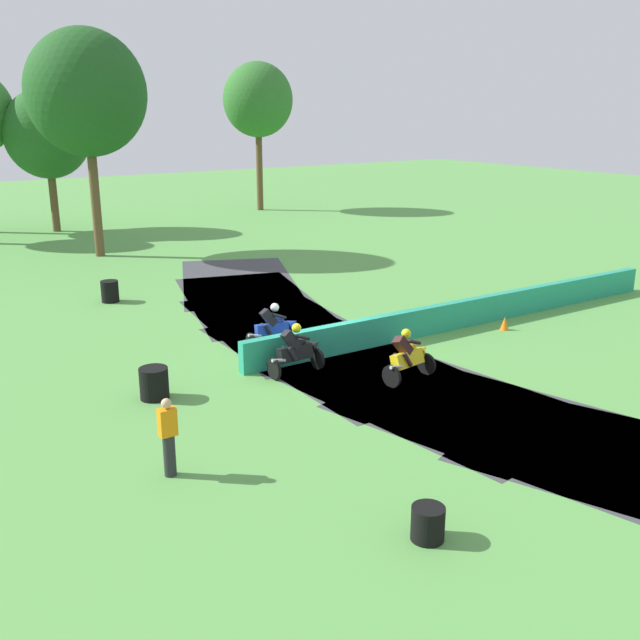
{
  "coord_description": "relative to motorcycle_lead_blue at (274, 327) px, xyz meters",
  "views": [
    {
      "loc": [
        -11.44,
        -16.48,
        6.99
      ],
      "look_at": [
        0.02,
        0.65,
        0.9
      ],
      "focal_mm": 40.56,
      "sensor_mm": 36.0,
      "label": 1
    }
  ],
  "objects": [
    {
      "name": "ground_plane",
      "position": [
        1.1,
        -1.44,
        -0.66
      ],
      "size": [
        120.0,
        120.0,
        0.0
      ],
      "primitive_type": "plane",
      "color": "#569947"
    },
    {
      "name": "track_asphalt",
      "position": [
        1.97,
        -1.45,
        -0.66
      ],
      "size": [
        8.53,
        29.82,
        0.01
      ],
      "color": "#3D3D42",
      "rests_on": "ground"
    },
    {
      "name": "safety_barrier",
      "position": [
        6.75,
        -1.52,
        -0.21
      ],
      "size": [
        17.24,
        0.55,
        0.9
      ],
      "primitive_type": "cube",
      "rotation": [
        0.0,
        0.0,
        4.7
      ],
      "color": "#239375",
      "rests_on": "ground"
    },
    {
      "name": "motorcycle_lead_blue",
      "position": [
        0.0,
        0.0,
        0.0
      ],
      "size": [
        1.71,
        0.89,
        1.42
      ],
      "color": "black",
      "rests_on": "ground"
    },
    {
      "name": "motorcycle_chase_black",
      "position": [
        -0.54,
        -2.15,
        -0.0
      ],
      "size": [
        1.68,
        0.74,
        1.43
      ],
      "color": "black",
      "rests_on": "ground"
    },
    {
      "name": "motorcycle_trailing_yellow",
      "position": [
        1.7,
        -4.17,
        -0.02
      ],
      "size": [
        1.67,
        0.96,
        1.43
      ],
      "color": "black",
      "rests_on": "ground"
    },
    {
      "name": "tire_stack_near",
      "position": [
        -2.35,
        8.1,
        -0.26
      ],
      "size": [
        0.65,
        0.65,
        0.8
      ],
      "color": "black",
      "rests_on": "ground"
    },
    {
      "name": "tire_stack_mid_a",
      "position": [
        -4.45,
        -1.7,
        -0.26
      ],
      "size": [
        0.72,
        0.72,
        0.8
      ],
      "color": "black",
      "rests_on": "ground"
    },
    {
      "name": "tire_stack_mid_b",
      "position": [
        -2.93,
        -10.09,
        -0.36
      ],
      "size": [
        0.57,
        0.57,
        0.6
      ],
      "color": "black",
      "rests_on": "ground"
    },
    {
      "name": "track_marshal",
      "position": [
        -5.66,
        -5.62,
        0.16
      ],
      "size": [
        0.34,
        0.24,
        1.63
      ],
      "color": "#232328",
      "rests_on": "ground"
    },
    {
      "name": "traffic_cone",
      "position": [
        7.19,
        -2.54,
        -0.44
      ],
      "size": [
        0.28,
        0.28,
        0.44
      ],
      "primitive_type": "cone",
      "color": "orange",
      "rests_on": "ground"
    },
    {
      "name": "tree_far_left",
      "position": [
        0.05,
        16.93,
        6.93
      ],
      "size": [
        5.5,
        5.5,
        10.5
      ],
      "color": "brown",
      "rests_on": "ground"
    },
    {
      "name": "tree_behind_barrier",
      "position": [
        14.62,
        26.97,
        6.76
      ],
      "size": [
        4.74,
        4.74,
        9.95
      ],
      "color": "brown",
      "rests_on": "ground"
    },
    {
      "name": "tree_distant",
      "position": [
        0.23,
        25.6,
        4.85
      ],
      "size": [
        4.75,
        4.75,
        8.03
      ],
      "color": "brown",
      "rests_on": "ground"
    }
  ]
}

